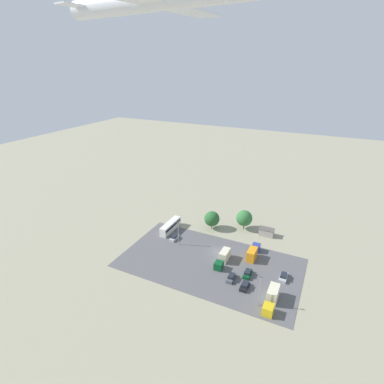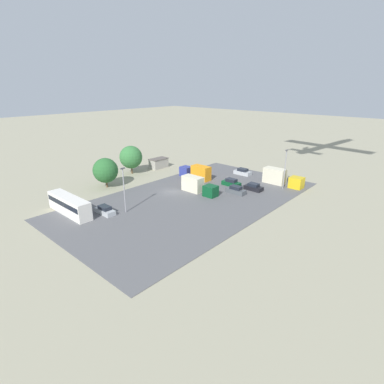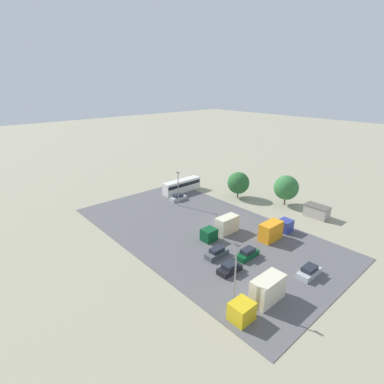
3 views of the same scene
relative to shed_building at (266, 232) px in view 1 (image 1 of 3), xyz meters
The scene contains 16 objects.
ground_plane 20.69m from the shed_building, 54.80° to the left, with size 400.00×400.00×0.00m, color gray.
parking_lot_surface 26.42m from the shed_building, 63.20° to the left, with size 53.94×29.93×0.08m.
shed_building is the anchor object (origin of this frame).
bus 34.33m from the shed_building, 20.32° to the left, with size 2.49×11.30×3.26m.
parked_car_0 29.82m from the shed_building, 92.09° to the left, with size 1.97×4.01×1.56m.
parked_car_1 28.32m from the shed_building, 83.26° to the left, with size 1.76×4.28×1.66m.
parked_car_2 23.48m from the shed_building, 114.67° to the left, with size 1.96×4.41×1.62m.
parked_car_3 32.57m from the shed_building, 30.71° to the left, with size 1.74×4.27×1.49m.
parked_car_4 24.41m from the shed_building, 90.73° to the left, with size 1.81×4.34×1.66m.
parked_truck_0 23.11m from the shed_building, 69.06° to the left, with size 2.32×8.62×3.28m.
parked_truck_1 33.49m from the shed_building, 105.18° to the left, with size 2.51×9.32×3.56m.
parked_truck_2 14.82m from the shed_building, 86.84° to the left, with size 2.39×8.61×3.42m.
tree_near_shed 19.86m from the shed_building, 11.31° to the left, with size 5.57×5.57×6.75m.
tree_apron_mid 9.17m from the shed_building, ahead, with size 5.85×5.85×7.32m.
light_pole_lot_centre 35.07m from the shed_building, 99.84° to the left, with size 0.90×0.28×8.91m.
light_pole_lot_edge 31.57m from the shed_building, 36.90° to the left, with size 0.90×0.28×8.36m.
Camera 1 is at (-28.31, 76.95, 55.84)m, focal length 28.00 mm.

